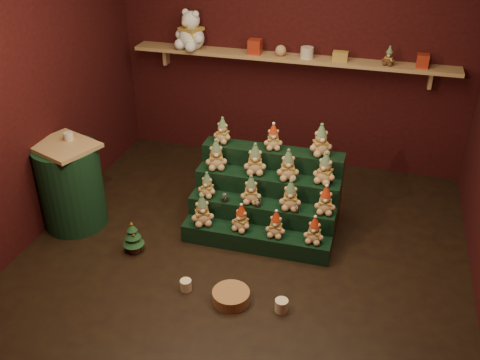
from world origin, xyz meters
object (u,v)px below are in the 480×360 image
(mug_right, at_px, (281,305))
(brown_bear, at_px, (389,56))
(snow_globe_a, at_px, (225,197))
(side_table, at_px, (71,185))
(snow_globe_c, at_px, (296,208))
(mini_christmas_tree, at_px, (133,237))
(mug_left, at_px, (186,285))
(snow_globe_b, at_px, (258,202))
(wicker_basket, at_px, (231,296))
(white_bear, at_px, (191,25))
(riser_tier_front, at_px, (255,240))

(mug_right, height_order, brown_bear, brown_bear)
(snow_globe_a, bearing_deg, side_table, -170.68)
(snow_globe_a, xyz_separation_m, side_table, (-1.49, -0.24, 0.03))
(mug_right, distance_m, brown_bear, 2.88)
(snow_globe_c, xyz_separation_m, mini_christmas_tree, (-1.41, -0.52, -0.24))
(mug_left, bearing_deg, snow_globe_b, 66.09)
(wicker_basket, distance_m, white_bear, 3.16)
(riser_tier_front, distance_m, snow_globe_c, 0.49)
(mug_left, xyz_separation_m, wicker_basket, (0.41, -0.03, -0.00))
(white_bear, bearing_deg, riser_tier_front, -32.19)
(riser_tier_front, xyz_separation_m, white_bear, (-1.20, 1.72, 1.51))
(snow_globe_c, relative_size, mug_right, 0.74)
(mug_left, xyz_separation_m, white_bear, (-0.79, 2.45, 1.55))
(snow_globe_a, relative_size, white_bear, 0.17)
(mug_right, relative_size, wicker_basket, 0.35)
(wicker_basket, bearing_deg, side_table, 159.70)
(mini_christmas_tree, distance_m, white_bear, 2.53)
(snow_globe_a, height_order, side_table, side_table)
(side_table, relative_size, mug_left, 8.98)
(snow_globe_c, bearing_deg, mug_left, -130.56)
(snow_globe_b, height_order, mini_christmas_tree, snow_globe_b)
(mug_left, bearing_deg, brown_bear, 60.43)
(wicker_basket, bearing_deg, brown_bear, 68.34)
(mug_left, bearing_deg, snow_globe_a, 85.26)
(side_table, xyz_separation_m, wicker_basket, (1.82, -0.67, -0.39))
(mini_christmas_tree, bearing_deg, brown_bear, 45.61)
(white_bear, bearing_deg, mug_right, -34.08)
(mini_christmas_tree, bearing_deg, riser_tier_front, 18.78)
(white_bear, bearing_deg, snow_globe_a, -38.34)
(mug_right, bearing_deg, snow_globe_c, 94.23)
(mug_right, bearing_deg, white_bear, 123.10)
(mug_left, bearing_deg, snow_globe_c, 49.44)
(snow_globe_a, xyz_separation_m, mug_right, (0.75, -0.92, -0.35))
(side_table, bearing_deg, mini_christmas_tree, 0.93)
(mug_left, bearing_deg, white_bear, 107.79)
(mug_right, height_order, white_bear, white_bear)
(mini_christmas_tree, distance_m, mug_left, 0.75)
(snow_globe_a, bearing_deg, mini_christmas_tree, -144.13)
(snow_globe_a, height_order, snow_globe_b, snow_globe_a)
(snow_globe_a, distance_m, snow_globe_b, 0.32)
(snow_globe_c, distance_m, side_table, 2.19)
(snow_globe_b, relative_size, side_table, 0.10)
(snow_globe_b, xyz_separation_m, brown_bear, (1.00, 1.56, 1.01))
(snow_globe_b, xyz_separation_m, snow_globe_c, (0.37, 0.00, -0.00))
(mug_left, bearing_deg, wicker_basket, -3.97)
(snow_globe_b, bearing_deg, riser_tier_front, -81.23)
(snow_globe_a, height_order, wicker_basket, snow_globe_a)
(snow_globe_a, distance_m, mug_left, 0.96)
(snow_globe_a, bearing_deg, wicker_basket, -70.07)
(mug_left, relative_size, mug_right, 0.91)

